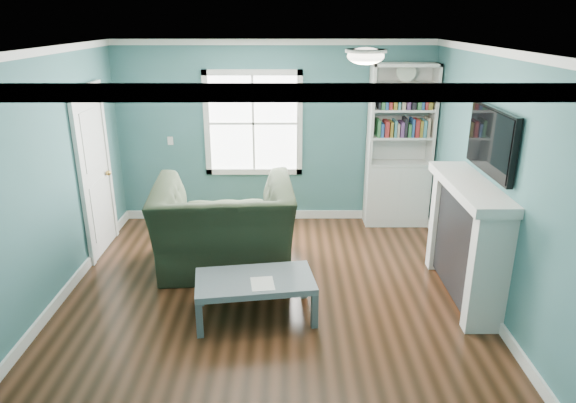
{
  "coord_description": "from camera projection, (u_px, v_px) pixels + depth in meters",
  "views": [
    {
      "loc": [
        0.18,
        -4.76,
        2.87
      ],
      "look_at": [
        0.19,
        0.4,
        1.02
      ],
      "focal_mm": 32.0,
      "sensor_mm": 36.0,
      "label": 1
    }
  ],
  "objects": [
    {
      "name": "floor",
      "position": [
        270.0,
        304.0,
        5.45
      ],
      "size": [
        5.0,
        5.0,
        0.0
      ],
      "primitive_type": "plane",
      "color": "black",
      "rests_on": "ground"
    },
    {
      "name": "room_walls",
      "position": [
        268.0,
        160.0,
        4.91
      ],
      "size": [
        5.0,
        5.0,
        5.0
      ],
      "color": "#386B69",
      "rests_on": "ground"
    },
    {
      "name": "trim",
      "position": [
        269.0,
        194.0,
        5.03
      ],
      "size": [
        4.5,
        5.0,
        2.6
      ],
      "color": "white",
      "rests_on": "ground"
    },
    {
      "name": "window",
      "position": [
        253.0,
        123.0,
        7.3
      ],
      "size": [
        1.4,
        0.06,
        1.5
      ],
      "color": "white",
      "rests_on": "room_walls"
    },
    {
      "name": "bookshelf",
      "position": [
        398.0,
        163.0,
        7.31
      ],
      "size": [
        0.9,
        0.35,
        2.31
      ],
      "color": "silver",
      "rests_on": "ground"
    },
    {
      "name": "fireplace",
      "position": [
        466.0,
        242.0,
        5.43
      ],
      "size": [
        0.44,
        1.58,
        1.3
      ],
      "color": "black",
      "rests_on": "ground"
    },
    {
      "name": "tv",
      "position": [
        491.0,
        141.0,
        5.06
      ],
      "size": [
        0.06,
        1.1,
        0.65
      ],
      "primitive_type": "cube",
      "color": "black",
      "rests_on": "fireplace"
    },
    {
      "name": "door",
      "position": [
        95.0,
        170.0,
        6.4
      ],
      "size": [
        0.12,
        0.98,
        2.17
      ],
      "color": "silver",
      "rests_on": "ground"
    },
    {
      "name": "ceiling_fixture",
      "position": [
        366.0,
        55.0,
        4.68
      ],
      "size": [
        0.38,
        0.38,
        0.15
      ],
      "color": "white",
      "rests_on": "room_walls"
    },
    {
      "name": "light_switch",
      "position": [
        170.0,
        141.0,
        7.38
      ],
      "size": [
        0.08,
        0.01,
        0.12
      ],
      "primitive_type": "cube",
      "color": "white",
      "rests_on": "room_walls"
    },
    {
      "name": "recliner",
      "position": [
        224.0,
        212.0,
        6.06
      ],
      "size": [
        1.69,
        1.18,
        1.41
      ],
      "primitive_type": "imported",
      "rotation": [
        0.0,
        0.0,
        -3.06
      ],
      "color": "black",
      "rests_on": "ground"
    },
    {
      "name": "coffee_table",
      "position": [
        255.0,
        283.0,
        5.12
      ],
      "size": [
        1.25,
        0.8,
        0.43
      ],
      "rotation": [
        0.0,
        0.0,
        0.15
      ],
      "color": "#495358",
      "rests_on": "ground"
    },
    {
      "name": "paper_sheet",
      "position": [
        263.0,
        284.0,
        4.99
      ],
      "size": [
        0.26,
        0.31,
        0.0
      ],
      "primitive_type": "cube",
      "rotation": [
        0.0,
        0.0,
        0.14
      ],
      "color": "white",
      "rests_on": "coffee_table"
    }
  ]
}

